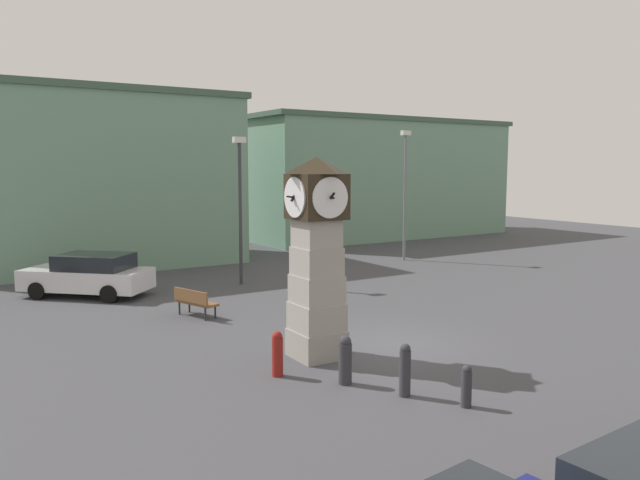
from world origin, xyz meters
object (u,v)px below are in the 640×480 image
(bollard_near_tower, at_px, (277,353))
(street_lamp_far_side, at_px, (240,199))
(clock_tower, at_px, (317,255))
(bench, at_px, (195,301))
(bollard_mid_row, at_px, (345,360))
(bollard_end_row, at_px, (466,386))
(street_lamp_near_road, at_px, (405,186))
(car_end_of_row, at_px, (89,275))
(bollard_far_row, at_px, (405,370))

(bollard_near_tower, xyz_separation_m, street_lamp_far_side, (3.97, 10.76, 2.92))
(clock_tower, bearing_deg, bench, 101.30)
(clock_tower, distance_m, bollard_mid_row, 2.89)
(bollard_mid_row, distance_m, street_lamp_far_side, 12.69)
(clock_tower, xyz_separation_m, bench, (-1.12, 5.62, -2.06))
(clock_tower, xyz_separation_m, bollard_end_row, (0.84, -4.35, -2.15))
(clock_tower, distance_m, bollard_near_tower, 2.66)
(bollard_mid_row, bearing_deg, street_lamp_near_road, 46.90)
(bollard_mid_row, height_order, bollard_end_row, bollard_mid_row)
(bollard_near_tower, height_order, street_lamp_far_side, street_lamp_far_side)
(car_end_of_row, bearing_deg, clock_tower, -72.79)
(bollard_far_row, height_order, bollard_end_row, bollard_far_row)
(bollard_far_row, relative_size, car_end_of_row, 0.24)
(bollard_far_row, distance_m, bollard_end_row, 1.29)
(bollard_mid_row, bearing_deg, car_end_of_row, 102.59)
(bollard_end_row, xyz_separation_m, street_lamp_near_road, (11.47, 16.02, 3.34))
(street_lamp_near_road, bearing_deg, bollard_far_row, -129.12)
(bollard_end_row, xyz_separation_m, car_end_of_row, (-4.15, 15.05, 0.37))
(bollard_far_row, height_order, bench, bollard_far_row)
(car_end_of_row, distance_m, street_lamp_far_side, 6.40)
(bollard_mid_row, distance_m, bench, 7.64)
(street_lamp_far_side, bearing_deg, bollard_near_tower, -110.27)
(bollard_end_row, height_order, car_end_of_row, car_end_of_row)
(bollard_near_tower, bearing_deg, bench, 86.58)
(bollard_near_tower, height_order, street_lamp_near_road, street_lamp_near_road)
(car_end_of_row, distance_m, street_lamp_near_road, 15.94)
(bollard_near_tower, relative_size, car_end_of_row, 0.23)
(bollard_far_row, bearing_deg, bollard_near_tower, 123.93)
(bollard_far_row, relative_size, street_lamp_near_road, 0.17)
(bollard_end_row, bearing_deg, bench, 101.13)
(bench, relative_size, street_lamp_far_side, 0.28)
(bollard_end_row, height_order, bench, bench)
(clock_tower, bearing_deg, street_lamp_near_road, 43.49)
(bollard_end_row, distance_m, car_end_of_row, 15.62)
(clock_tower, height_order, bollard_end_row, clock_tower)
(bollard_mid_row, distance_m, bollard_end_row, 2.70)
(bollard_mid_row, height_order, street_lamp_far_side, street_lamp_far_side)
(bollard_mid_row, relative_size, bollard_far_row, 0.97)
(bollard_mid_row, xyz_separation_m, bollard_far_row, (0.65, -1.26, 0.02))
(bollard_near_tower, bearing_deg, clock_tower, 26.64)
(clock_tower, relative_size, bollard_far_row, 4.46)
(clock_tower, xyz_separation_m, street_lamp_near_road, (12.31, 11.68, 1.19))
(street_lamp_far_side, bearing_deg, bollard_far_row, -99.83)
(clock_tower, xyz_separation_m, bollard_near_tower, (-1.51, -0.76, -2.05))
(bollard_mid_row, xyz_separation_m, car_end_of_row, (-2.84, 12.70, 0.25))
(bollard_far_row, bearing_deg, clock_tower, 93.03)
(bollard_near_tower, height_order, bench, bollard_near_tower)
(bollard_near_tower, bearing_deg, car_end_of_row, 98.98)
(bollard_near_tower, relative_size, street_lamp_far_side, 0.18)
(bollard_mid_row, height_order, car_end_of_row, car_end_of_row)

